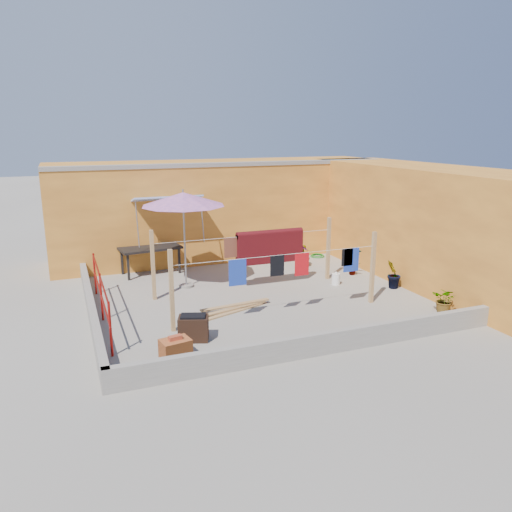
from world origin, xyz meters
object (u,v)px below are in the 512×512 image
Objects in this scene: brazier at (193,328)px; water_jug_a at (336,279)px; white_basin at (362,336)px; outdoor_table at (150,249)px; green_hose at (317,256)px; water_jug_b at (302,269)px; brick_stack at (176,349)px; patio_umbrella at (183,200)px; plant_back_a at (274,248)px.

brazier is 1.93× the size of water_jug_a.
outdoor_table is at bearing 116.79° from white_basin.
water_jug_b is at bearing -130.21° from green_hose.
green_hose is at bearing 43.85° from brick_stack.
patio_umbrella is 2.44m from outdoor_table.
brick_stack is 3.84m from white_basin.
water_jug_a is (4.60, -2.99, -0.58)m from outdoor_table.
brick_stack reaches higher than green_hose.
brick_stack is (-0.58, -5.97, -0.54)m from outdoor_table.
white_basin is at bearing -61.62° from patio_umbrella.
plant_back_a is (4.02, 0.00, -0.31)m from outdoor_table.
water_jug_a is 3.06m from plant_back_a.
brazier is at bearing -137.38° from green_hose.
brick_stack is 1.33× the size of white_basin.
water_jug_a is (5.18, 2.98, -0.04)m from brick_stack.
outdoor_table is 4.58m from water_jug_b.
patio_umbrella is at bearing 179.71° from water_jug_b.
brick_stack is 1.67× the size of water_jug_a.
brick_stack is at bearing -127.62° from plant_back_a.
outdoor_table is 4.09× the size of white_basin.
patio_umbrella reaches higher than outdoor_table.
water_jug_b is 0.67× the size of green_hose.
outdoor_table reaches higher than brick_stack.
water_jug_b is at bearing -0.29° from patio_umbrella.
outdoor_table is at bearing 111.97° from patio_umbrella.
brazier is 5.16m from water_jug_a.
green_hose is (5.63, -0.00, -0.71)m from outdoor_table.
brazier is at bearing -127.88° from plant_back_a.
outdoor_table is 5.68m from green_hose.
patio_umbrella is 4.22m from brazier.
brick_stack is at bearing -138.16° from water_jug_b.
white_basin is 0.94× the size of green_hose.
white_basin is 6.46m from plant_back_a.
water_jug_b is (4.22, -1.67, -0.60)m from outdoor_table.
water_jug_b is (0.99, 4.73, 0.10)m from white_basin.
patio_umbrella is at bearing 73.83° from brick_stack.
green_hose is (6.22, 5.97, -0.17)m from brick_stack.
patio_umbrella is at bearing 118.38° from white_basin.
patio_umbrella is 4.42× the size of brick_stack.
brazier is at bearing -101.30° from patio_umbrella.
outdoor_table is 2.65× the size of brazier.
water_jug_a is 1.13× the size of water_jug_b.
white_basin is 6.84m from green_hose.
water_jug_b is at bearing 41.84° from brick_stack.
plant_back_a reaches higher than brazier.
water_jug_a is 0.76× the size of green_hose.
white_basin reaches higher than green_hose.
water_jug_b is at bearing -83.17° from plant_back_a.
green_hose is at bearing 69.44° from white_basin.
outdoor_table is 6.02m from brick_stack.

